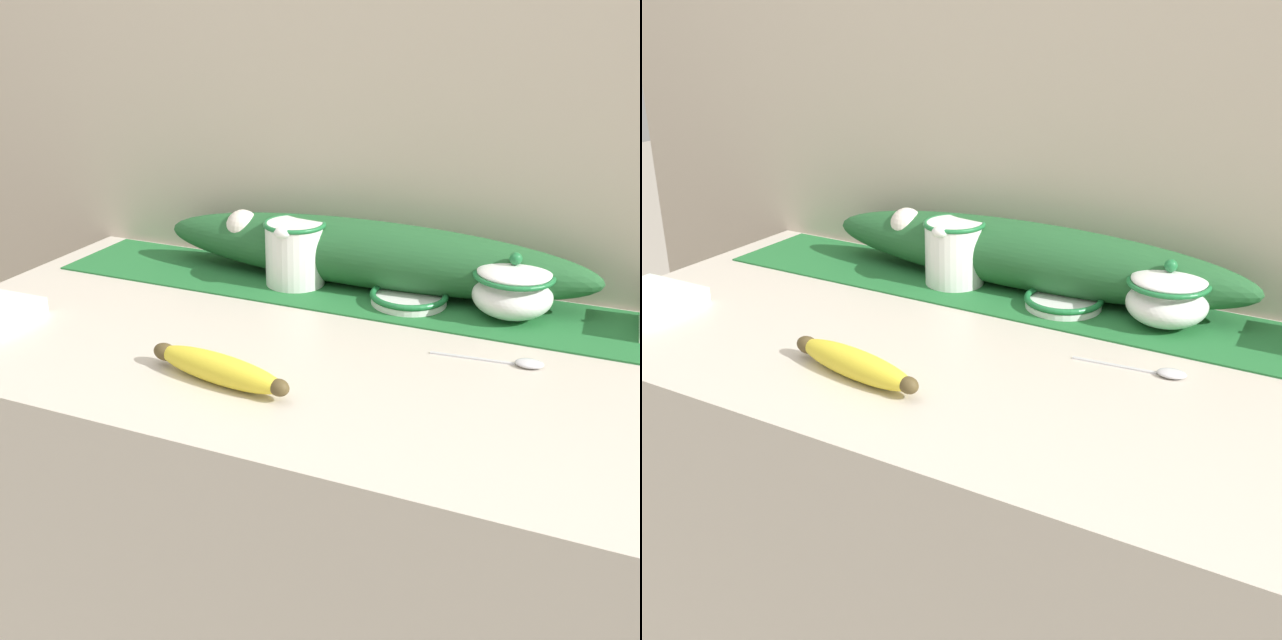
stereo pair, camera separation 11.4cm
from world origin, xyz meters
TOP-DOWN VIEW (x-y plane):
  - countertop at (0.00, 0.00)m, footprint 1.21×0.65m
  - back_wall at (0.00, 0.34)m, footprint 2.01×0.04m
  - table_runner at (0.00, 0.21)m, footprint 1.11×0.20m
  - cream_pitcher at (-0.12, 0.21)m, footprint 0.11×0.13m
  - sugar_bowl at (0.26, 0.21)m, footprint 0.13×0.13m
  - small_dish at (0.10, 0.20)m, footprint 0.13×0.13m
  - banana at (-0.05, -0.17)m, footprint 0.23×0.08m
  - spoon at (0.31, 0.04)m, footprint 0.16×0.03m
  - poinsettia_garland at (-0.00, 0.25)m, footprint 0.79×0.13m

SIDE VIEW (x-z plane):
  - countertop at x=0.00m, z-range 0.00..0.90m
  - table_runner at x=0.00m, z-range 0.90..0.90m
  - spoon at x=0.31m, z-range 0.90..0.91m
  - small_dish at x=0.10m, z-range 0.90..0.92m
  - banana at x=-0.05m, z-range 0.90..0.94m
  - sugar_bowl at x=0.26m, z-range 0.89..1.00m
  - poinsettia_garland at x=0.00m, z-range 0.90..1.02m
  - cream_pitcher at x=-0.12m, z-range 0.90..1.02m
  - back_wall at x=0.00m, z-range 0.00..2.40m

